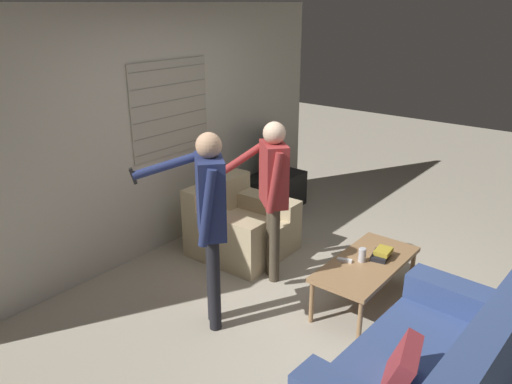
{
  "coord_description": "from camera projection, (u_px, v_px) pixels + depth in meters",
  "views": [
    {
      "loc": [
        -3.33,
        -1.94,
        2.55
      ],
      "look_at": [
        -0.15,
        0.6,
        1.0
      ],
      "focal_mm": 35.0,
      "sensor_mm": 36.0,
      "label": 1
    }
  ],
  "objects": [
    {
      "name": "armchair_beige",
      "position": [
        239.0,
        226.0,
        5.37
      ],
      "size": [
        0.95,
        0.94,
        0.75
      ],
      "rotation": [
        0.0,
        0.0,
        3.17
      ],
      "color": "#C6B289",
      "rests_on": "ground_plane"
    },
    {
      "name": "ground_plane",
      "position": [
        319.0,
        306.0,
        4.47
      ],
      "size": [
        16.0,
        16.0,
        0.0
      ],
      "primitive_type": "plane",
      "color": "#B2A893"
    },
    {
      "name": "tv",
      "position": [
        274.0,
        157.0,
        6.35
      ],
      "size": [
        0.77,
        0.65,
        0.5
      ],
      "rotation": [
        0.0,
        0.0,
        3.79
      ],
      "color": "#2D2D33",
      "rests_on": "tv_stand"
    },
    {
      "name": "couch_blue",
      "position": [
        432.0,
        380.0,
        3.13
      ],
      "size": [
        1.72,
        0.96,
        0.9
      ],
      "rotation": [
        0.0,
        0.0,
        -0.05
      ],
      "color": "#384C7F",
      "rests_on": "ground_plane"
    },
    {
      "name": "person_left_standing",
      "position": [
        209.0,
        210.0,
        3.86
      ],
      "size": [
        0.53,
        0.78,
        1.66
      ],
      "rotation": [
        0.0,
        0.0,
        0.85
      ],
      "color": "black",
      "rests_on": "ground_plane"
    },
    {
      "name": "person_right_standing",
      "position": [
        272.0,
        184.0,
        4.6
      ],
      "size": [
        0.47,
        0.71,
        1.56
      ],
      "rotation": [
        0.0,
        0.0,
        0.88
      ],
      "color": "#4C4233",
      "rests_on": "ground_plane"
    },
    {
      "name": "tv_stand",
      "position": [
        274.0,
        192.0,
        6.52
      ],
      "size": [
        0.82,
        0.5,
        0.46
      ],
      "color": "black",
      "rests_on": "ground_plane"
    },
    {
      "name": "book_stack",
      "position": [
        382.0,
        254.0,
        4.41
      ],
      "size": [
        0.24,
        0.18,
        0.08
      ],
      "color": "black",
      "rests_on": "coffee_table"
    },
    {
      "name": "wall_back",
      "position": [
        158.0,
        132.0,
        5.2
      ],
      "size": [
        5.2,
        0.08,
        2.55
      ],
      "color": "#BCB7A8",
      "rests_on": "ground_plane"
    },
    {
      "name": "soda_can",
      "position": [
        362.0,
        255.0,
        4.34
      ],
      "size": [
        0.07,
        0.07,
        0.13
      ],
      "color": "silver",
      "rests_on": "coffee_table"
    },
    {
      "name": "spare_remote",
      "position": [
        344.0,
        260.0,
        4.36
      ],
      "size": [
        0.08,
        0.14,
        0.02
      ],
      "rotation": [
        0.0,
        0.0,
        0.31
      ],
      "color": "white",
      "rests_on": "coffee_table"
    },
    {
      "name": "coffee_table",
      "position": [
        366.0,
        266.0,
        4.37
      ],
      "size": [
        1.13,
        0.53,
        0.43
      ],
      "color": "#9E754C",
      "rests_on": "ground_plane"
    }
  ]
}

